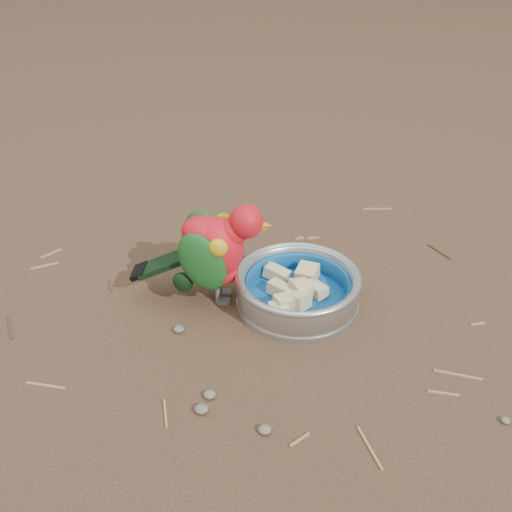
{
  "coord_description": "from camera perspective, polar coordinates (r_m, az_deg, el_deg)",
  "views": [
    {
      "loc": [
        -0.02,
        -0.68,
        0.61
      ],
      "look_at": [
        0.01,
        0.13,
        0.08
      ],
      "focal_mm": 40.0,
      "sensor_mm": 36.0,
      "label": 1
    }
  ],
  "objects": [
    {
      "name": "food_bowl",
      "position": [
        0.98,
        4.13,
        -4.41
      ],
      "size": [
        0.21,
        0.21,
        0.02
      ],
      "primitive_type": "cylinder",
      "color": "#B2B2BA",
      "rests_on": "ground"
    },
    {
      "name": "fruit_wedges",
      "position": [
        0.97,
        4.19,
        -3.33
      ],
      "size": [
        0.13,
        0.13,
        0.03
      ],
      "primitive_type": null,
      "color": "beige",
      "rests_on": "food_bowl"
    },
    {
      "name": "lory_parrot",
      "position": [
        0.95,
        -4.18,
        0.02
      ],
      "size": [
        0.23,
        0.12,
        0.18
      ],
      "primitive_type": null,
      "rotation": [
        0.0,
        0.0,
        -1.66
      ],
      "color": "red",
      "rests_on": "ground"
    },
    {
      "name": "bowl_wall",
      "position": [
        0.97,
        4.2,
        -2.99
      ],
      "size": [
        0.21,
        0.21,
        0.04
      ],
      "primitive_type": null,
      "color": "#B2B2BA",
      "rests_on": "food_bowl"
    },
    {
      "name": "ground",
      "position": [
        0.91,
        -0.07,
        -8.72
      ],
      "size": [
        60.0,
        60.0,
        0.0
      ],
      "primitive_type": "plane",
      "color": "#4C3424"
    },
    {
      "name": "ground_debris",
      "position": [
        0.96,
        0.47,
        -5.94
      ],
      "size": [
        0.9,
        0.8,
        0.01
      ],
      "primitive_type": null,
      "color": "#A18454",
      "rests_on": "ground"
    }
  ]
}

